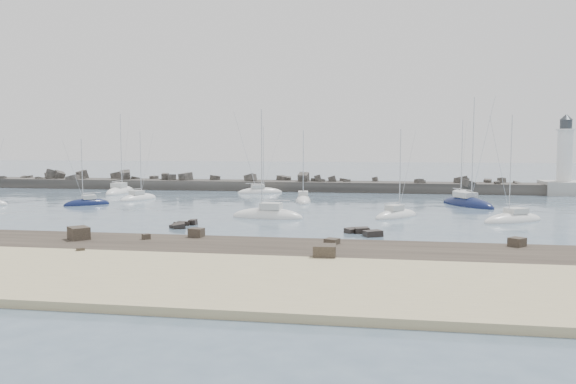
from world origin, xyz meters
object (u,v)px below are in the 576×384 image
Objects in this scene: lighthouse at (564,177)px; sailboat_10 at (513,220)px; sailboat_4 at (260,192)px; sailboat_5 at (268,217)px; sailboat_6 at (303,201)px; sailboat_7 at (396,216)px; sailboat_2 at (87,204)px; sailboat_9 at (460,200)px; sailboat_8 at (467,205)px; sailboat_3 at (139,199)px; sailboat_1 at (120,192)px.

lighthouse is 40.64m from sailboat_10.
sailboat_5 reaches higher than sailboat_4.
sailboat_7 is at bearing -49.37° from sailboat_6.
lighthouse is 1.12× the size of sailboat_10.
sailboat_2 is 30.08m from sailboat_5.
lighthouse reaches higher than sailboat_10.
sailboat_9 is (23.61, 4.56, 0.00)m from sailboat_6.
lighthouse is at bearing 66.04° from sailboat_10.
sailboat_4 is (20.58, 23.03, -0.01)m from sailboat_2.
sailboat_8 is (54.14, 7.95, 0.02)m from sailboat_2.
sailboat_6 reaches higher than sailboat_7.
sailboat_10 is at bearing -40.56° from sailboat_4.
sailboat_5 reaches higher than sailboat_10.
sailboat_8 reaches higher than sailboat_9.
sailboat_2 is 9.43m from sailboat_3.
sailboat_4 is 16.85m from sailboat_6.
sailboat_2 is 0.79× the size of sailboat_10.
sailboat_10 is at bearing -113.96° from lighthouse.
sailboat_1 is (-77.42, -10.06, -2.94)m from lighthouse.
sailboat_9 is at bearing -5.09° from sailboat_1.
sailboat_9 is (33.31, -9.22, 0.02)m from sailboat_4.
sailboat_5 reaches higher than sailboat_6.
sailboat_3 is 0.99× the size of sailboat_6.
sailboat_1 is 25.03m from sailboat_4.
sailboat_5 is 18.79m from sailboat_6.
lighthouse is 1.08× the size of sailboat_9.
sailboat_4 is 34.56m from sailboat_9.
sailboat_7 is at bearing -51.84° from sailboat_4.
sailboat_5 is at bearing -76.21° from sailboat_4.
sailboat_5 is 28.32m from sailboat_10.
sailboat_1 is at bearing 152.02° from sailboat_7.
sailboat_2 is 0.88× the size of sailboat_6.
sailboat_10 is (2.70, -15.96, -0.02)m from sailboat_8.
sailboat_1 is at bearing 174.91° from sailboat_9.
sailboat_1 is 13.30m from sailboat_3.
sailboat_6 is at bearing 1.63° from sailboat_3.
sailboat_8 reaches higher than sailboat_7.
lighthouse is 1.24× the size of sailboat_6.
sailboat_3 is 26.20m from sailboat_6.
sailboat_2 is 30.88m from sailboat_4.
lighthouse reaches higher than sailboat_3.
sailboat_3 reaches higher than sailboat_2.
lighthouse is 0.96× the size of sailboat_1.
sailboat_2 is at bearing -165.63° from sailboat_9.
sailboat_10 is (-16.46, -37.04, -2.96)m from lighthouse.
sailboat_7 is 22.66m from sailboat_9.
sailboat_2 is at bearing 171.60° from sailboat_7.
sailboat_6 reaches higher than sailboat_3.
sailboat_5 is 30.95m from sailboat_8.
sailboat_1 is 19.42m from sailboat_2.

